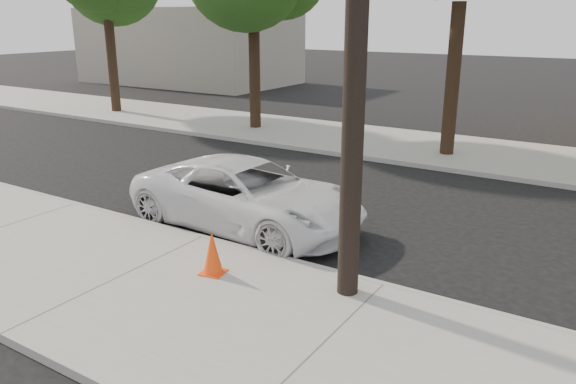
% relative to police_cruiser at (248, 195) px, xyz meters
% --- Properties ---
extents(ground, '(120.00, 120.00, 0.00)m').
position_rel_police_cruiser_xyz_m(ground, '(-0.24, 0.85, -0.74)').
color(ground, black).
rests_on(ground, ground).
extents(near_sidewalk, '(90.00, 4.40, 0.15)m').
position_rel_police_cruiser_xyz_m(near_sidewalk, '(-0.24, -3.45, -0.67)').
color(near_sidewalk, gray).
rests_on(near_sidewalk, ground).
extents(far_sidewalk, '(90.00, 5.00, 0.15)m').
position_rel_police_cruiser_xyz_m(far_sidewalk, '(-0.24, 9.35, -0.67)').
color(far_sidewalk, gray).
rests_on(far_sidewalk, ground).
extents(curb_near, '(90.00, 0.12, 0.16)m').
position_rel_police_cruiser_xyz_m(curb_near, '(-0.24, -1.25, -0.67)').
color(curb_near, '#9E9B93').
rests_on(curb_near, ground).
extents(building_far, '(14.00, 8.00, 5.00)m').
position_rel_police_cruiser_xyz_m(building_far, '(-20.24, 20.85, 1.76)').
color(building_far, gray).
rests_on(building_far, ground).
extents(police_cruiser, '(5.42, 2.66, 1.48)m').
position_rel_police_cruiser_xyz_m(police_cruiser, '(0.00, 0.00, 0.00)').
color(police_cruiser, white).
rests_on(police_cruiser, ground).
extents(traffic_cone, '(0.47, 0.47, 0.78)m').
position_rel_police_cruiser_xyz_m(traffic_cone, '(1.05, -2.48, -0.22)').
color(traffic_cone, '#FF440D').
rests_on(traffic_cone, near_sidewalk).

